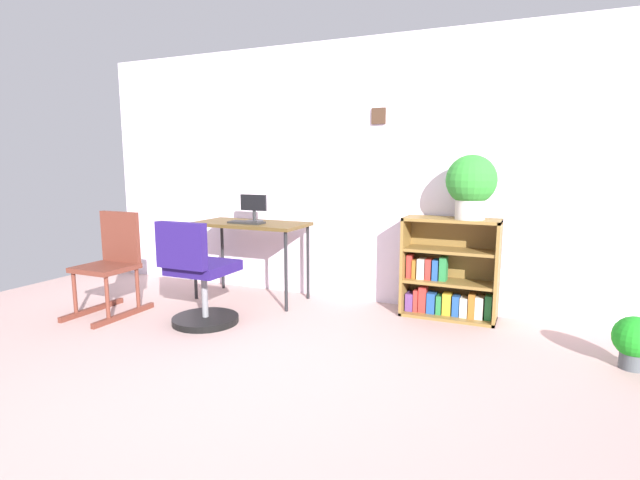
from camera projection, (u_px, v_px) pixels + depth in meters
ground_plane at (199, 391)px, 2.72m from camera, size 6.24×6.24×0.00m
wall_back at (342, 173)px, 4.48m from camera, size 5.20×0.12×2.32m
desk at (251, 229)px, 4.48m from camera, size 1.03×0.51×0.72m
monitor at (254, 208)px, 4.48m from camera, size 0.26×0.16×0.25m
keyboard at (246, 222)px, 4.38m from camera, size 0.32×0.14×0.02m
office_chair at (199, 281)px, 3.78m from camera, size 0.52×0.55×0.83m
rocking_chair at (112, 262)px, 4.09m from camera, size 0.42×0.64×0.85m
bookshelf_low at (448, 274)px, 4.02m from camera, size 0.76×0.30×0.82m
potted_plant_on_shelf at (471, 183)px, 3.79m from camera, size 0.39×0.39×0.50m
potted_plant_floor at (635, 340)px, 3.00m from camera, size 0.25×0.25×0.33m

